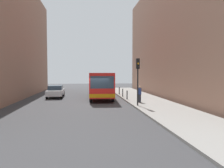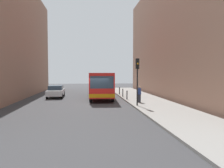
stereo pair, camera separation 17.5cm
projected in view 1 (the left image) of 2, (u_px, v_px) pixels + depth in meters
ground_plane at (96, 103)px, 21.09m from camera, size 80.00×80.00×0.00m
sidewalk at (149, 102)px, 21.74m from camera, size 4.40×40.00×0.15m
building_right at (189, 35)px, 26.05m from camera, size 7.00×32.00×15.14m
bus at (101, 83)px, 26.17m from camera, size 3.01×11.12×3.00m
car_beside_bus at (56, 91)px, 26.30m from camera, size 1.95×4.44×1.48m
traffic_light at (138, 73)px, 18.68m from camera, size 0.28×0.33×4.10m
bollard_near at (127, 95)px, 23.13m from camera, size 0.11×0.11×0.95m
bollard_mid at (123, 93)px, 25.83m from camera, size 0.11×0.11×0.95m
bollard_far at (119, 91)px, 28.54m from camera, size 0.11×0.11×0.95m
pedestrian_near_signal at (139, 94)px, 20.81m from camera, size 0.38×0.38×1.60m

